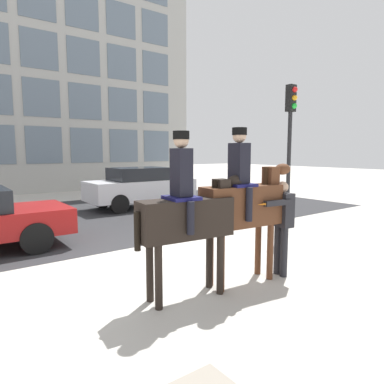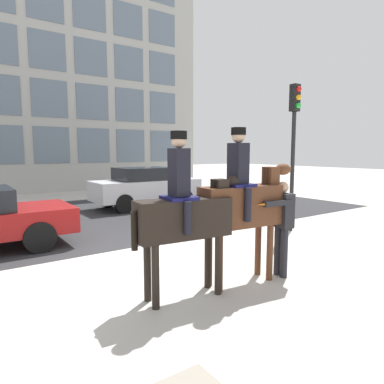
{
  "view_description": "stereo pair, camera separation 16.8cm",
  "coord_description": "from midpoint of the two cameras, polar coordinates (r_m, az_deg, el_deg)",
  "views": [
    {
      "loc": [
        -3.47,
        -6.51,
        2.22
      ],
      "look_at": [
        0.27,
        -1.48,
        1.48
      ],
      "focal_mm": 32.0,
      "sensor_mm": 36.0,
      "label": 1
    },
    {
      "loc": [
        -3.34,
        -6.61,
        2.22
      ],
      "look_at": [
        0.27,
        -1.48,
        1.48
      ],
      "focal_mm": 32.0,
      "sensor_mm": 36.0,
      "label": 2
    }
  ],
  "objects": [
    {
      "name": "ground_plane",
      "position": [
        7.72,
        -7.48,
        -10.0
      ],
      "size": [
        80.0,
        80.0,
        0.0
      ],
      "primitive_type": "plane",
      "color": "beige"
    },
    {
      "name": "road_surface",
      "position": [
        12.02,
        -18.09,
        -4.18
      ],
      "size": [
        20.91,
        8.5,
        0.01
      ],
      "color": "#2D2D30",
      "rests_on": "ground_plane"
    },
    {
      "name": "office_building_facade",
      "position": [
        20.76,
        -26.33,
        23.22
      ],
      "size": [
        20.91,
        0.33,
        16.62
      ],
      "color": "#A8A8A3",
      "rests_on": "ground_plane"
    },
    {
      "name": "mounted_horse_lead",
      "position": [
        5.12,
        -0.12,
        -3.59
      ],
      "size": [
        1.94,
        0.65,
        2.51
      ],
      "rotation": [
        0.0,
        0.0,
        -0.11
      ],
      "color": "black",
      "rests_on": "ground_plane"
    },
    {
      "name": "mounted_horse_companion",
      "position": [
        5.76,
        9.25,
        -1.73
      ],
      "size": [
        1.9,
        0.65,
        2.6
      ],
      "rotation": [
        0.0,
        0.0,
        -0.1
      ],
      "color": "#59331E",
      "rests_on": "ground_plane"
    },
    {
      "name": "pedestrian_bystander",
      "position": [
        6.26,
        15.44,
        -4.69
      ],
      "size": [
        0.87,
        0.44,
        1.7
      ],
      "rotation": [
        0.0,
        0.0,
        3.02
      ],
      "color": "#232328",
      "rests_on": "ground_plane"
    },
    {
      "name": "street_car_far_lane",
      "position": [
        13.73,
        -7.39,
        0.94
      ],
      "size": [
        4.22,
        1.81,
        1.59
      ],
      "color": "silver",
      "rests_on": "ground_plane"
    },
    {
      "name": "traffic_light",
      "position": [
        9.9,
        17.12,
        9.23
      ],
      "size": [
        0.24,
        0.29,
        4.02
      ],
      "color": "black",
      "rests_on": "ground_plane"
    }
  ]
}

